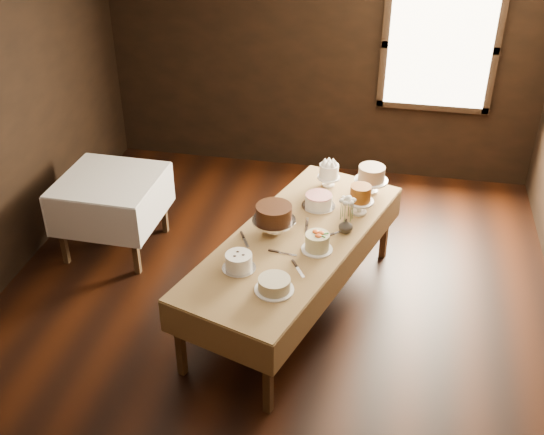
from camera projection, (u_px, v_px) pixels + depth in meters
The scene contains 20 objects.
floor at pixel (267, 322), 5.78m from camera, with size 5.00×6.00×0.01m, color black.
wall_back at pixel (321, 57), 7.54m from camera, with size 5.00×0.02×2.80m, color black.
window at pixel (440, 48), 7.17m from camera, with size 1.10×0.05×1.30m, color #FFEABF.
display_table at pixel (295, 243), 5.57m from camera, with size 1.68×2.64×0.76m.
side_table at pixel (110, 187), 6.41m from camera, with size 0.95×0.95×0.79m.
cake_meringue at pixel (329, 176), 6.24m from camera, with size 0.24×0.24×0.23m.
cake_speckled at pixel (371, 180), 6.13m from camera, with size 0.31×0.31×0.27m.
cake_lattice at pixel (319, 201), 5.93m from camera, with size 0.34×0.34×0.11m.
cake_caramel at pixel (360, 201), 5.81m from camera, with size 0.24×0.24×0.28m.
cake_chocolate at pixel (274, 220), 5.55m from camera, with size 0.37×0.37×0.27m.
cake_flowers at pixel (317, 243), 5.35m from camera, with size 0.26×0.26×0.15m.
cake_swirl at pixel (239, 262), 5.13m from camera, with size 0.27×0.27×0.14m.
cake_cream at pixel (274, 285), 4.91m from camera, with size 0.31×0.31×0.10m.
cake_server_a at pixel (288, 254), 5.33m from camera, with size 0.24×0.03×0.01m, color silver.
cake_server_b at pixel (300, 272), 5.12m from camera, with size 0.24×0.03×0.01m, color silver.
cake_server_c at pixel (307, 222), 5.73m from camera, with size 0.24×0.03×0.01m, color silver.
cake_server_d at pixel (341, 231), 5.61m from camera, with size 0.24×0.03×0.01m, color silver.
cake_server_e at pixel (246, 242), 5.47m from camera, with size 0.24×0.03×0.01m, color silver.
flower_vase at pixel (346, 226), 5.58m from camera, with size 0.12×0.12×0.13m, color #2D2823.
flower_bouquet at pixel (347, 207), 5.48m from camera, with size 0.14×0.14×0.20m, color white, non-canonical shape.
Camera 1 is at (0.91, -4.34, 3.83)m, focal length 43.86 mm.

